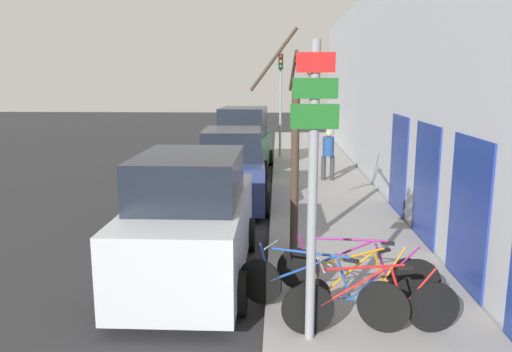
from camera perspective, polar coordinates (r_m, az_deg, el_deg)
ground_plane at (r=13.47m, az=-2.55°, el=-3.98°), size 80.00×80.00×0.00m
sidewalk_curb at (r=16.18m, az=7.54°, el=-1.23°), size 3.20×32.00×0.15m
building_facade at (r=16.00m, az=14.19°, el=9.78°), size 0.23×32.00×6.50m
signpost at (r=6.18m, az=6.51°, el=-0.95°), size 0.58×0.14×3.79m
bicycle_0 at (r=6.96m, az=12.99°, el=-14.10°), size 2.37×0.44×0.97m
bicycle_1 at (r=7.26m, az=7.10°, el=-12.75°), size 2.33×1.10×0.98m
bicycle_2 at (r=7.59m, az=11.79°, el=-12.09°), size 2.05×1.21×0.89m
bicycle_3 at (r=8.03m, az=11.35°, el=-10.59°), size 2.45×0.69×0.95m
parked_car_0 at (r=8.83m, az=-7.36°, el=-5.18°), size 2.10×4.60×2.25m
parked_car_1 at (r=13.90m, az=-2.65°, el=0.64°), size 2.08×4.25×2.15m
parked_car_2 at (r=19.09m, az=-1.40°, el=3.81°), size 2.22×4.45×2.43m
pedestrian_near at (r=16.76m, az=8.26°, el=2.79°), size 0.44×0.37×1.67m
street_tree at (r=9.49m, az=4.48°, el=2.66°), size 1.52×2.05×4.27m
traffic_light at (r=21.50m, az=2.82°, el=9.81°), size 0.20×0.30×4.50m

